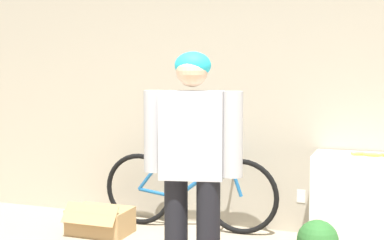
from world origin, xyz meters
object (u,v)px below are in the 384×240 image
(banana, at_px, (372,154))
(bicycle, at_px, (188,190))
(cardboard_box, at_px, (100,221))
(person, at_px, (192,155))

(banana, bearing_deg, bicycle, 177.58)
(bicycle, bearing_deg, cardboard_box, -150.94)
(person, xyz_separation_m, cardboard_box, (-1.27, 0.96, -0.82))
(banana, bearing_deg, person, -130.29)
(cardboard_box, bearing_deg, banana, 8.58)
(person, distance_m, banana, 1.73)
(person, relative_size, banana, 4.53)
(person, height_order, cardboard_box, person)
(bicycle, height_order, banana, banana)
(bicycle, xyz_separation_m, banana, (1.66, -0.07, 0.45))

